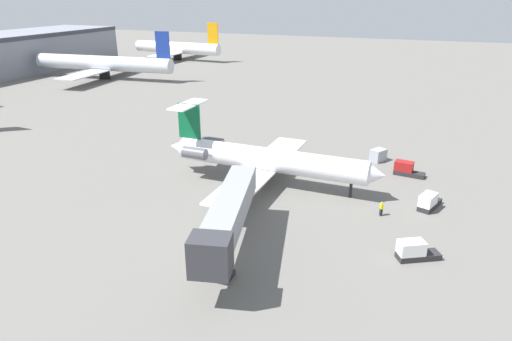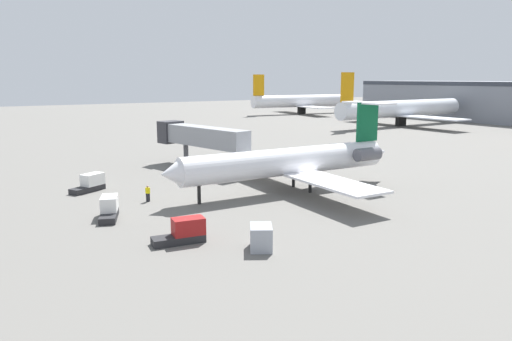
{
  "view_description": "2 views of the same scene",
  "coord_description": "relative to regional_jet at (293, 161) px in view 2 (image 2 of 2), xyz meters",
  "views": [
    {
      "loc": [
        -52.65,
        -19.96,
        23.29
      ],
      "look_at": [
        -3.48,
        -0.63,
        2.22
      ],
      "focal_mm": 31.62,
      "sensor_mm": 36.0,
      "label": 1
    },
    {
      "loc": [
        40.3,
        -31.47,
        12.34
      ],
      "look_at": [
        -2.4,
        -5.74,
        2.71
      ],
      "focal_mm": 33.57,
      "sensor_mm": 36.0,
      "label": 2
    }
  ],
  "objects": [
    {
      "name": "cargo_container_uld",
      "position": [
        13.94,
        -12.69,
        -2.51
      ],
      "size": [
        2.71,
        2.48,
        1.79
      ],
      "color": "#999EA8",
      "rests_on": "ground_plane"
    },
    {
      "name": "baggage_tug_spare",
      "position": [
        0.03,
        -20.15,
        -2.56
      ],
      "size": [
        4.24,
        2.67,
        1.9
      ],
      "color": "#262628",
      "rests_on": "ground_plane"
    },
    {
      "name": "regional_jet",
      "position": [
        0.0,
        0.0,
        0.0
      ],
      "size": [
        25.36,
        29.13,
        9.56
      ],
      "color": "white",
      "rests_on": "ground_plane"
    },
    {
      "name": "parked_airliner_west_mid",
      "position": [
        -45.72,
        67.1,
        1.06
      ],
      "size": [
        36.57,
        43.43,
        13.74
      ],
      "color": "silver",
      "rests_on": "ground_plane"
    },
    {
      "name": "parked_airliner_west_end",
      "position": [
        -94.5,
        70.78,
        1.0
      ],
      "size": [
        31.97,
        37.75,
        13.6
      ],
      "color": "white",
      "rests_on": "ground_plane"
    },
    {
      "name": "baggage_tug_trailing",
      "position": [
        9.67,
        -16.96,
        -2.56
      ],
      "size": [
        1.89,
        4.14,
        1.9
      ],
      "color": "#262628",
      "rests_on": "ground_plane"
    },
    {
      "name": "jet_bridge",
      "position": [
        -18.38,
        -3.28,
        1.07
      ],
      "size": [
        17.21,
        6.79,
        6.16
      ],
      "color": "gray",
      "rests_on": "ground_plane"
    },
    {
      "name": "ground_crew_marshaller",
      "position": [
        -3.77,
        -15.31,
        -2.54
      ],
      "size": [
        0.48,
        0.43,
        1.69
      ],
      "color": "black",
      "rests_on": "ground_plane"
    },
    {
      "name": "ground_plane",
      "position": [
        2.07,
        1.21,
        -3.45
      ],
      "size": [
        400.0,
        400.0,
        0.1
      ],
      "primitive_type": "cube",
      "color": "#66635E"
    },
    {
      "name": "baggage_tug_lead",
      "position": [
        -11.64,
        -19.25,
        -2.56
      ],
      "size": [
        3.19,
        4.17,
        1.9
      ],
      "color": "#262628",
      "rests_on": "ground_plane"
    }
  ]
}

